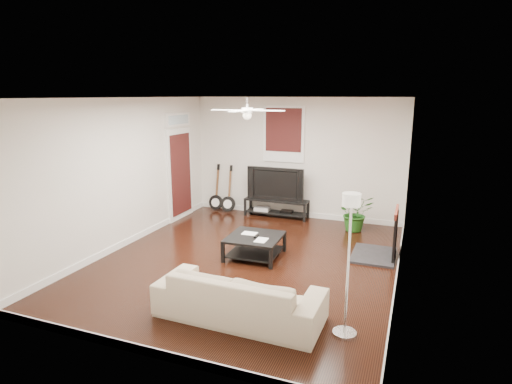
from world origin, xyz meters
TOP-DOWN VIEW (x-y plane):
  - room at (0.00, 0.00)m, footprint 5.01×6.01m
  - brick_accent at (2.49, 1.00)m, footprint 0.02×2.20m
  - fireplace at (2.20, 1.00)m, footprint 0.80×1.10m
  - window_back at (-0.30, 2.97)m, footprint 1.00×0.06m
  - door_left at (-2.46, 1.90)m, footprint 0.08×1.00m
  - tv_stand at (-0.39, 2.78)m, footprint 1.52×0.41m
  - tv at (-0.39, 2.80)m, footprint 1.36×0.18m
  - coffee_table at (0.05, 0.20)m, footprint 0.95×0.95m
  - sofa at (0.64, -1.86)m, footprint 2.19×0.90m
  - floor_lamp at (1.99, -1.76)m, footprint 0.30×0.30m
  - potted_plant at (1.52, 2.37)m, footprint 0.92×0.87m
  - guitar_left at (-1.98, 2.75)m, footprint 0.37×0.27m
  - guitar_right at (-1.63, 2.72)m, footprint 0.40×0.30m
  - ceiling_fan at (0.00, 0.00)m, footprint 1.24×1.24m

SIDE VIEW (x-z plane):
  - coffee_table at x=0.05m, z-range 0.00..0.39m
  - tv_stand at x=-0.39m, z-range 0.00..0.43m
  - sofa at x=0.64m, z-range 0.00..0.63m
  - potted_plant at x=1.52m, z-range 0.00..0.79m
  - fireplace at x=2.20m, z-range 0.00..0.92m
  - guitar_left at x=-1.98m, z-range 0.00..1.18m
  - guitar_right at x=-1.63m, z-range 0.00..1.18m
  - tv at x=-0.39m, z-range 0.43..1.21m
  - floor_lamp at x=1.99m, z-range 0.00..1.78m
  - door_left at x=-2.46m, z-range 0.00..2.50m
  - room at x=0.00m, z-range 0.00..2.80m
  - brick_accent at x=2.49m, z-range 0.00..2.80m
  - window_back at x=-0.30m, z-range 1.30..2.60m
  - ceiling_fan at x=0.00m, z-range 2.44..2.76m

